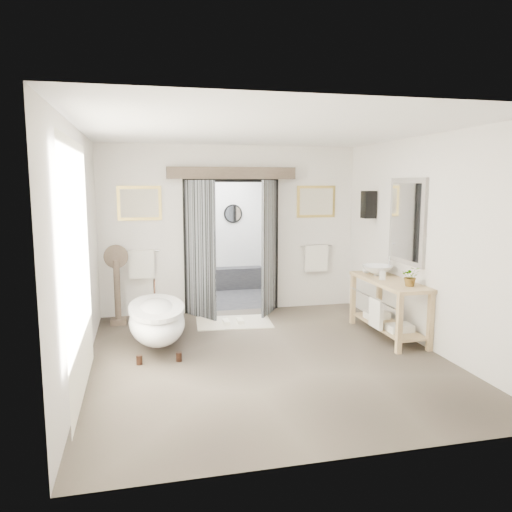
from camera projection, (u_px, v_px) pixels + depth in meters
name	position (u px, v px, depth m)	size (l,w,h in m)	color
ground_plane	(266.00, 357.00, 6.51)	(5.00, 5.00, 0.00)	#6A5F50
room_shell	(266.00, 215.00, 6.12)	(4.52, 5.02, 2.91)	silver
shower_room	(218.00, 249.00, 10.23)	(2.22, 2.01, 2.51)	#222228
back_wall_dressing	(233.00, 224.00, 8.51)	(3.82, 0.75, 2.52)	black
clawfoot_tub	(157.00, 320.00, 6.81)	(0.75, 1.67, 0.82)	#3E261C
vanity	(387.00, 303.00, 7.32)	(0.57, 1.60, 0.85)	tan
pedestal_mirror	(117.00, 290.00, 7.97)	(0.38, 0.25, 1.29)	brown
rug	(234.00, 322.00, 8.11)	(1.20, 0.80, 0.01)	beige
slippers	(233.00, 321.00, 8.07)	(0.33, 0.25, 0.05)	white
basin	(377.00, 271.00, 7.61)	(0.46, 0.46, 0.16)	white
plant	(411.00, 276.00, 6.82)	(0.25, 0.22, 0.28)	gray
soap_bottle_a	(382.00, 274.00, 7.28)	(0.08, 0.08, 0.18)	gray
soap_bottle_b	(366.00, 268.00, 7.84)	(0.12, 0.12, 0.16)	gray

